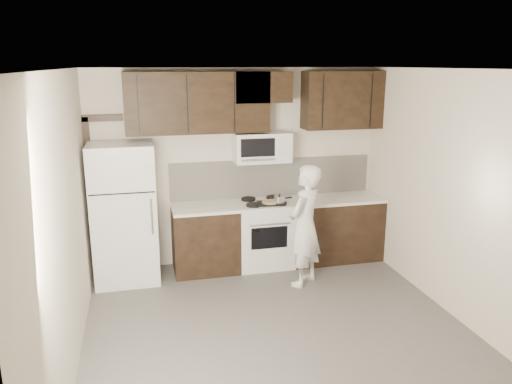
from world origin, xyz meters
name	(u,v)px	position (x,y,z in m)	size (l,w,h in m)	color
floor	(282,338)	(0.00, 0.00, 0.00)	(4.50, 4.50, 0.00)	#55524F
back_wall	(237,167)	(0.00, 2.25, 1.35)	(4.00, 4.00, 0.00)	beige
ceiling	(286,69)	(0.00, 0.00, 2.70)	(4.50, 4.50, 0.00)	white
counter_run	(284,232)	(0.60, 1.94, 0.46)	(2.95, 0.64, 0.91)	black
stove	(264,233)	(0.30, 1.94, 0.46)	(0.76, 0.66, 0.94)	silver
backsplash	(272,177)	(0.50, 2.24, 1.18)	(2.90, 0.02, 0.54)	beige
upper_cabinets	(255,100)	(0.21, 2.08, 2.28)	(3.48, 0.35, 0.78)	black
microwave	(262,147)	(0.30, 2.06, 1.65)	(0.76, 0.42, 0.40)	silver
refrigerator	(124,213)	(-1.55, 1.89, 0.90)	(0.80, 0.76, 1.80)	silver
door_trim	(94,183)	(-1.92, 2.21, 1.25)	(0.50, 0.08, 2.12)	black
saucepan	(280,200)	(0.48, 1.79, 0.97)	(0.26, 0.15, 0.15)	silver
baking_tray	(271,203)	(0.37, 1.84, 0.92)	(0.36, 0.27, 0.02)	black
pizza	(271,202)	(0.37, 1.84, 0.94)	(0.24, 0.24, 0.02)	#CAB787
person	(305,226)	(0.64, 1.21, 0.78)	(0.57, 0.37, 1.56)	white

